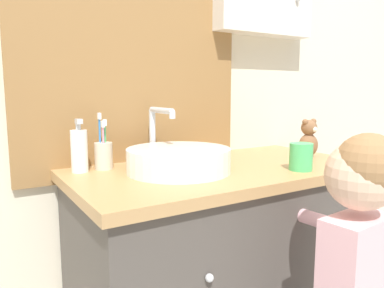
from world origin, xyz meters
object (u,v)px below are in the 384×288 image
(toothbrush_holder, at_px, (104,154))
(teddy_bear, at_px, (309,139))
(drinking_cup, at_px, (301,157))
(soap_dispenser, at_px, (79,150))
(sink_basin, at_px, (178,159))
(child_figure, at_px, (355,272))

(toothbrush_holder, bearing_deg, teddy_bear, -14.09)
(toothbrush_holder, height_order, teddy_bear, toothbrush_holder)
(toothbrush_holder, bearing_deg, drinking_cup, -33.12)
(soap_dispenser, height_order, drinking_cup, soap_dispenser)
(sink_basin, relative_size, soap_dispenser, 2.22)
(soap_dispenser, distance_m, teddy_bear, 0.90)
(sink_basin, relative_size, toothbrush_holder, 2.04)
(child_figure, xyz_separation_m, drinking_cup, (0.11, 0.30, 0.26))
(drinking_cup, bearing_deg, teddy_bear, 36.39)
(soap_dispenser, distance_m, child_figure, 0.90)
(teddy_bear, relative_size, drinking_cup, 1.68)
(teddy_bear, bearing_deg, child_figure, -126.11)
(toothbrush_holder, height_order, soap_dispenser, toothbrush_holder)
(child_figure, relative_size, teddy_bear, 6.40)
(soap_dispenser, bearing_deg, toothbrush_holder, 2.78)
(toothbrush_holder, bearing_deg, soap_dispenser, -177.22)
(sink_basin, distance_m, soap_dispenser, 0.33)
(sink_basin, distance_m, toothbrush_holder, 0.26)
(sink_basin, bearing_deg, child_figure, -63.36)
(sink_basin, height_order, teddy_bear, sink_basin)
(soap_dispenser, xyz_separation_m, teddy_bear, (0.88, -0.20, 0.00))
(soap_dispenser, bearing_deg, child_figure, -51.32)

